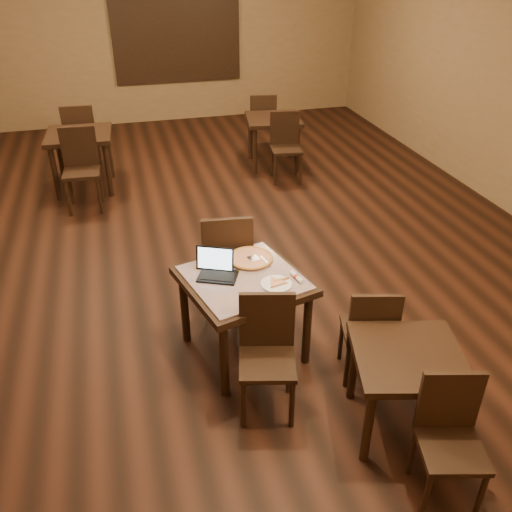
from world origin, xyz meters
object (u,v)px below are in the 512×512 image
object	(u,v)px
tiled_table	(244,287)
chair_main_far	(227,258)
other_table_a	(273,126)
other_table_a_chair_far	(262,120)
other_table_c_chair_near	(449,431)
other_table_b_chair_far	(81,135)
other_table_a_chair_near	(285,142)
other_table_b_chair_near	(81,164)
chair_main_near	(267,348)
pizza_pan	(251,260)
laptop	(216,268)
other_table_b	(80,143)
other_table_c	(407,367)
other_table_c_chair_far	(370,330)

from	to	relation	value
tiled_table	chair_main_far	size ratio (longest dim) A/B	1.07
tiled_table	other_table_a	world-z (taller)	tiled_table
other_table_a_chair_far	other_table_c_chair_near	bearing A→B (deg)	93.29
other_table_a_chair_far	other_table_b_chair_far	size ratio (longest dim) A/B	0.93
chair_main_far	other_table_a	distance (m)	3.91
other_table_a	other_table_c_chair_near	xyz separation A→B (m)	(-0.62, -5.85, -0.12)
other_table_a_chair_near	other_table_b_chair_near	xyz separation A→B (m)	(-2.84, -0.23, 0.04)
other_table_a	other_table_a_chair_near	world-z (taller)	other_table_a_chair_near
chair_main_far	chair_main_near	bearing A→B (deg)	97.15
chair_main_near	pizza_pan	size ratio (longest dim) A/B	2.79
tiled_table	other_table_b_chair_far	bearing A→B (deg)	91.44
laptop	other_table_b_chair_far	bearing A→B (deg)	128.66
other_table_c_chair_near	other_table_a	bearing A→B (deg)	98.60
chair_main_far	other_table_b	world-z (taller)	chair_main_far
pizza_pan	other_table_a_chair_near	xyz separation A→B (m)	(1.41, 3.41, -0.22)
other_table_a	other_table_c	world-z (taller)	other_table_a
tiled_table	other_table_b_chair_near	bearing A→B (deg)	96.54
other_table_c_chair_far	other_table_c	bearing A→B (deg)	106.81
tiled_table	other_table_a_chair_far	bearing A→B (deg)	58.04
other_table_b	other_table_c	world-z (taller)	other_table_b
pizza_pan	other_table_c_chair_far	xyz separation A→B (m)	(0.74, -0.83, -0.26)
other_table_c	tiled_table	bearing A→B (deg)	142.91
chair_main_near	other_table_b_chair_far	distance (m)	5.43
tiled_table	other_table_c	distance (m)	1.42
other_table_a	other_table_b_chair_far	distance (m)	2.87
chair_main_far	other_table_c_chair_near	distance (m)	2.42
chair_main_near	other_table_a_chair_near	xyz separation A→B (m)	(1.51, 4.27, 0.02)
other_table_a_chair_far	other_table_c_chair_near	distance (m)	6.44
other_table_a_chair_far	tiled_table	bearing A→B (deg)	81.25
chair_main_far	pizza_pan	size ratio (longest dim) A/B	3.10
chair_main_near	other_table_b_chair_near	size ratio (longest dim) A/B	0.90
chair_main_near	other_table_a	distance (m)	5.06
other_table_a_chair_near	other_table_a_chair_far	world-z (taller)	same
other_table_c_chair_near	other_table_c	bearing A→B (deg)	106.81
chair_main_far	other_table_b	distance (m)	3.66
laptop	pizza_pan	world-z (taller)	laptop
tiled_table	other_table_c_chair_near	distance (m)	1.87
chair_main_far	other_table_a_chair_near	distance (m)	3.40
pizza_pan	other_table_a_chair_near	bearing A→B (deg)	67.54
other_table_b	other_table_b_chair_near	world-z (taller)	other_table_b_chair_near
chair_main_far	other_table_c	size ratio (longest dim) A/B	1.17
pizza_pan	other_table_c_chair_far	world-z (taller)	other_table_c_chair_far
other_table_c_chair_near	chair_main_near	bearing A→B (deg)	145.52
laptop	other_table_c_chair_far	distance (m)	1.30
other_table_a_chair_near	other_table_b	distance (m)	2.88
other_table_c_chair_near	tiled_table	bearing A→B (deg)	133.42
tiled_table	chair_main_near	bearing A→B (deg)	-102.62
pizza_pan	other_table_b	xyz separation A→B (m)	(-1.44, 3.79, -0.09)
tiled_table	other_table_a_chair_near	size ratio (longest dim) A/B	1.15
other_table_b_chair_near	pizza_pan	bearing A→B (deg)	-62.53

